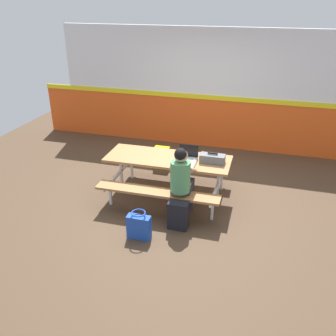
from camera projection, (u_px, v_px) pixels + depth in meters
name	position (u px, v px, depth m)	size (l,w,h in m)	color
ground_plane	(178.00, 198.00, 6.33)	(10.00, 10.00, 0.02)	#4C3826
accent_backdrop	(208.00, 92.00, 7.99)	(8.00, 0.14, 2.60)	#E55119
picnic_table_main	(168.00, 167.00, 6.12)	(2.08, 1.57, 0.74)	#9E6B3D
student_nearer	(182.00, 177.00, 5.49)	(0.36, 0.53, 1.21)	#2D2D38
laptop_silver	(188.00, 156.00, 5.98)	(0.32, 0.22, 0.22)	silver
toolbox_grey	(212.00, 159.00, 5.84)	(0.40, 0.18, 0.18)	#595B60
backpack_dark	(178.00, 215.00, 5.43)	(0.30, 0.22, 0.44)	black
tote_bag_bright	(139.00, 226.00, 5.22)	(0.34, 0.21, 0.43)	#1E47B2
satchel_spare	(162.00, 157.00, 7.35)	(0.30, 0.22, 0.44)	yellow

